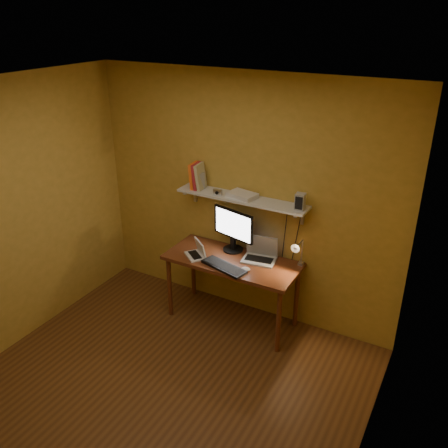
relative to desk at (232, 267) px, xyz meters
The scene contains 14 objects.
room 1.43m from the desk, 92.04° to the right, with size 3.44×3.24×2.64m.
desk is the anchor object (origin of this frame).
wall_shelf 0.72m from the desk, 90.00° to the left, with size 1.40×0.25×0.21m.
monitor 0.40m from the desk, 115.70° to the left, with size 0.50×0.26×0.46m.
laptop 0.33m from the desk, 30.95° to the left, with size 0.36×0.29×0.25m.
netbook 0.39m from the desk, 162.48° to the right, with size 0.28×0.27×0.18m.
keyboard 0.22m from the desk, 87.36° to the right, with size 0.49×0.16×0.03m, color black.
mouse 0.28m from the desk, 30.76° to the right, with size 0.09×0.06×0.03m, color silver.
desk_lamp 0.73m from the desk, 10.81° to the left, with size 0.09×0.23×0.38m.
speaker_left 0.97m from the desk, 159.34° to the left, with size 0.10×0.10×0.17m, color #96999E.
speaker_right 1.02m from the desk, 16.12° to the left, with size 0.09×0.09×0.16m, color #96999E.
books 1.02m from the desk, 159.33° to the left, with size 0.16×0.19×0.27m.
shelf_camera 0.79m from the desk, 151.64° to the left, with size 0.09×0.04×0.06m.
router 0.76m from the desk, 87.76° to the left, with size 0.28×0.19×0.05m, color silver.
Camera 1 is at (2.04, -2.51, 3.13)m, focal length 38.00 mm.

